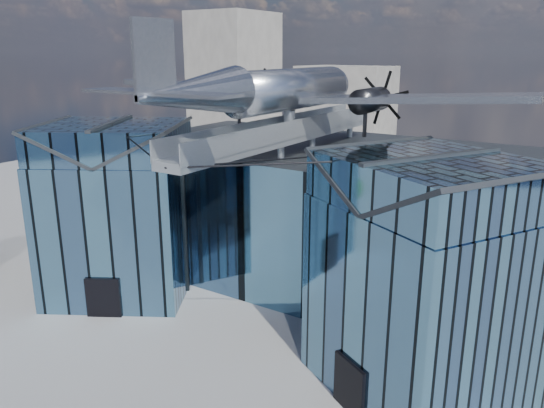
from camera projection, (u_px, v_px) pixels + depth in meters
The scene contains 4 objects.
ground_plane at pixel (255, 322), 32.97m from camera, with size 120.00×120.00×0.00m, color gray.
museum at pixel (302, 214), 36.13m from camera, with size 32.88×24.50×17.60m.
bg_towers at pixel (479, 100), 70.21m from camera, with size 77.00×24.50×26.00m.
tree_side_w at pixel (60, 179), 56.46m from camera, with size 3.02×3.02×4.70m.
Camera 1 is at (16.97, -24.32, 16.24)m, focal length 35.00 mm.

